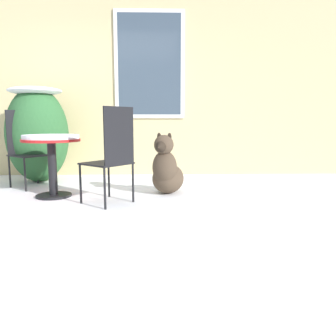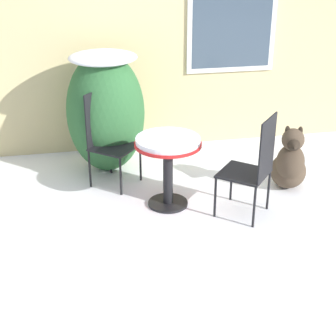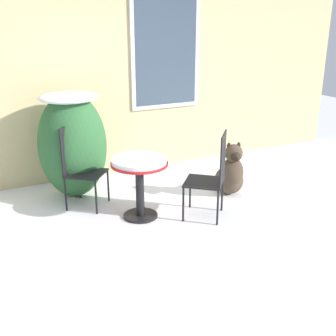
{
  "view_description": "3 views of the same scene",
  "coord_description": "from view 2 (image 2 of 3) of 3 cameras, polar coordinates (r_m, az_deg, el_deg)",
  "views": [
    {
      "loc": [
        0.87,
        -3.27,
        0.89
      ],
      "look_at": [
        0.98,
        0.73,
        0.32
      ],
      "focal_mm": 35.0,
      "sensor_mm": 36.0,
      "label": 1
    },
    {
      "loc": [
        -1.28,
        -3.99,
        2.58
      ],
      "look_at": [
        -0.38,
        0.57,
        0.41
      ],
      "focal_mm": 55.0,
      "sensor_mm": 36.0,
      "label": 2
    },
    {
      "loc": [
        -2.1,
        -3.67,
        2.25
      ],
      "look_at": [
        0.0,
        0.6,
        0.55
      ],
      "focal_mm": 45.0,
      "sensor_mm": 36.0,
      "label": 3
    }
  ],
  "objects": [
    {
      "name": "ground_plane",
      "position": [
        4.92,
        5.7,
        -6.76
      ],
      "size": [
        16.0,
        16.0,
        0.0
      ],
      "primitive_type": "plane",
      "color": "white"
    },
    {
      "name": "house_wall",
      "position": [
        6.41,
        0.92,
        15.69
      ],
      "size": [
        8.0,
        0.1,
        3.06
      ],
      "color": "#D1BC84",
      "rests_on": "ground_plane"
    },
    {
      "name": "shrub_left",
      "position": [
        5.88,
        -6.93,
        6.44
      ],
      "size": [
        0.88,
        0.87,
        1.38
      ],
      "color": "#2D6033",
      "rests_on": "ground_plane"
    },
    {
      "name": "patio_table",
      "position": [
        5.06,
        -0.0,
        1.7
      ],
      "size": [
        0.66,
        0.66,
        0.73
      ],
      "color": "black",
      "rests_on": "ground_plane"
    },
    {
      "name": "patio_chair_near_table",
      "position": [
        5.6,
        -6.8,
        3.52
      ],
      "size": [
        0.61,
        0.61,
        1.04
      ],
      "rotation": [
        0.0,
        0.0,
        0.88
      ],
      "color": "black",
      "rests_on": "ground_plane"
    },
    {
      "name": "patio_chair_far_side",
      "position": [
        4.94,
        9.47,
        0.33
      ],
      "size": [
        0.62,
        0.62,
        1.04
      ],
      "rotation": [
        0.0,
        0.0,
        4.01
      ],
      "color": "black",
      "rests_on": "ground_plane"
    },
    {
      "name": "dog",
      "position": [
        5.66,
        13.29,
        0.38
      ],
      "size": [
        0.51,
        0.67,
        0.75
      ],
      "rotation": [
        0.0,
        0.0,
        -0.34
      ],
      "color": "#4C3D2D",
      "rests_on": "ground_plane"
    }
  ]
}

